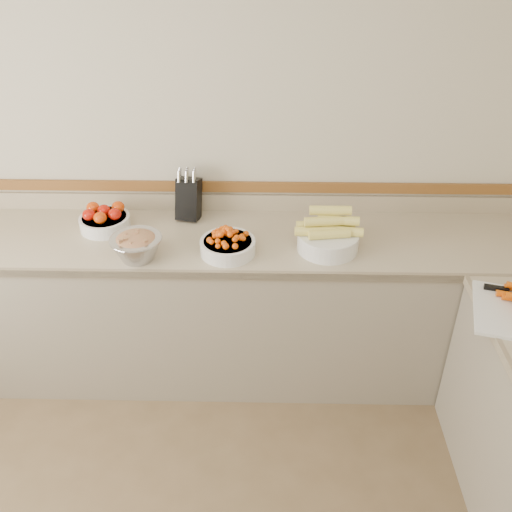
{
  "coord_description": "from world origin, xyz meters",
  "views": [
    {
      "loc": [
        0.4,
        -0.91,
        2.46
      ],
      "look_at": [
        0.35,
        1.35,
        1.0
      ],
      "focal_mm": 40.0,
      "sensor_mm": 36.0,
      "label": 1
    }
  ],
  "objects_px": {
    "tomato_bowl": "(105,219)",
    "cherry_tomato_bowl": "(228,244)",
    "rhubarb_bowl": "(137,246)",
    "knife_block": "(189,198)",
    "corn_bowl": "(328,236)"
  },
  "relations": [
    {
      "from": "cherry_tomato_bowl",
      "to": "corn_bowl",
      "type": "xyz_separation_m",
      "value": [
        0.51,
        0.05,
        0.02
      ]
    },
    {
      "from": "knife_block",
      "to": "corn_bowl",
      "type": "distance_m",
      "value": 0.81
    },
    {
      "from": "knife_block",
      "to": "rhubarb_bowl",
      "type": "distance_m",
      "value": 0.48
    },
    {
      "from": "rhubarb_bowl",
      "to": "tomato_bowl",
      "type": "bearing_deg",
      "value": 128.41
    },
    {
      "from": "corn_bowl",
      "to": "knife_block",
      "type": "bearing_deg",
      "value": 156.94
    },
    {
      "from": "tomato_bowl",
      "to": "corn_bowl",
      "type": "height_order",
      "value": "corn_bowl"
    },
    {
      "from": "cherry_tomato_bowl",
      "to": "corn_bowl",
      "type": "distance_m",
      "value": 0.51
    },
    {
      "from": "tomato_bowl",
      "to": "cherry_tomato_bowl",
      "type": "distance_m",
      "value": 0.72
    },
    {
      "from": "tomato_bowl",
      "to": "cherry_tomato_bowl",
      "type": "relative_size",
      "value": 0.96
    },
    {
      "from": "knife_block",
      "to": "tomato_bowl",
      "type": "bearing_deg",
      "value": -163.21
    },
    {
      "from": "knife_block",
      "to": "corn_bowl",
      "type": "height_order",
      "value": "knife_block"
    },
    {
      "from": "cherry_tomato_bowl",
      "to": "rhubarb_bowl",
      "type": "relative_size",
      "value": 1.09
    },
    {
      "from": "tomato_bowl",
      "to": "rhubarb_bowl",
      "type": "bearing_deg",
      "value": -51.59
    },
    {
      "from": "corn_bowl",
      "to": "cherry_tomato_bowl",
      "type": "bearing_deg",
      "value": -174.19
    },
    {
      "from": "corn_bowl",
      "to": "rhubarb_bowl",
      "type": "height_order",
      "value": "corn_bowl"
    }
  ]
}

